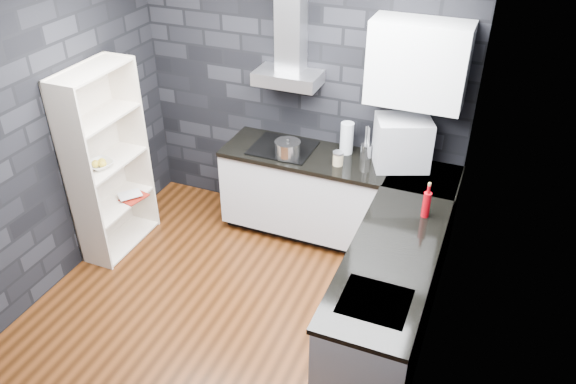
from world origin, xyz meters
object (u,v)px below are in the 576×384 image
Objects in this scene: glass_vase at (347,138)px; fruit_bowl at (100,165)px; appliance_garage at (402,143)px; red_bottle at (426,205)px; pot at (288,150)px; utensil_crock at (366,151)px; storage_jar at (338,159)px; bookshelf at (108,163)px.

fruit_bowl is at bearing -150.23° from glass_vase.
red_bottle is at bearing -85.95° from appliance_garage.
red_bottle is (1.36, -0.48, 0.03)m from pot.
fruit_bowl is (-1.95, -1.12, -0.11)m from glass_vase.
glass_vase is at bearing 32.03° from pot.
appliance_garage is at bearing 116.66° from red_bottle.
pot is at bearing -158.22° from utensil_crock.
utensil_crock is (0.20, -0.03, -0.08)m from glass_vase.
fruit_bowl is (-2.84, -0.34, -0.07)m from red_bottle.
utensil_crock is 0.63× the size of red_bottle.
appliance_garage is (0.32, -0.02, 0.16)m from utensil_crock.
glass_vase reaches higher than utensil_crock.
pot is 2.00× the size of storage_jar.
fruit_bowl is at bearing -150.97° from pot.
pot is at bearing 45.52° from bookshelf.
pot is 0.76× the size of glass_vase.
appliance_garage reaches higher than fruit_bowl.
pot is 1.44m from red_bottle.
glass_vase is 2.21m from bookshelf.
red_bottle is at bearing -30.44° from storage_jar.
bookshelf reaches higher than fruit_bowl.
glass_vase reaches higher than red_bottle.
glass_vase is at bearing 47.07° from bookshelf.
fruit_bowl is at bearing -70.40° from bookshelf.
bookshelf reaches higher than utensil_crock.
bookshelf reaches higher than appliance_garage.
bookshelf is at bearing -175.12° from red_bottle.
red_bottle is at bearing -41.17° from glass_vase.
bookshelf is at bearing -152.53° from glass_vase.
storage_jar is 0.25× the size of appliance_garage.
utensil_crock is at bearing 21.78° from pot.
appliance_garage is 0.82m from red_bottle.
glass_vase is 1.17m from red_bottle.
glass_vase is at bearing 29.77° from fruit_bowl.
utensil_crock reaches higher than storage_jar.
storage_jar is 2.14m from fruit_bowl.
glass_vase reaches higher than fruit_bowl.
appliance_garage reaches higher than glass_vase.
bookshelf is 7.97× the size of fruit_bowl.
storage_jar is (0.47, 0.04, -0.02)m from pot.
red_bottle reaches higher than fruit_bowl.
bookshelf is (-2.84, -0.24, -0.11)m from red_bottle.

